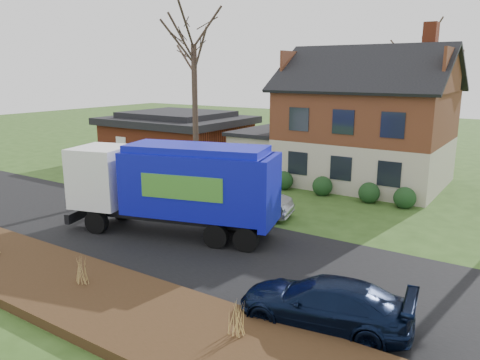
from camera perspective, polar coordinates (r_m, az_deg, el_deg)
The scene contains 12 objects.
ground at distance 18.66m, azimuth -5.78°, elevation -7.75°, with size 120.00×120.00×0.00m, color #2C4818.
road at distance 18.65m, azimuth -5.78°, elevation -7.72°, with size 80.00×7.00×0.02m, color black.
mulch_verge at distance 15.23m, azimuth -18.82°, elevation -12.80°, with size 80.00×3.50×0.30m, color #312210.
main_house at distance 29.09m, azimuth 14.19°, elevation 7.63°, with size 12.95×8.95×9.26m.
ranch_house at distance 35.44m, azimuth -7.61°, elevation 5.23°, with size 9.80×8.20×3.70m.
garbage_truck at distance 19.20m, azimuth -7.83°, elevation -0.39°, with size 9.13×4.63×3.78m.
silver_sedan at distance 21.90m, azimuth 0.39°, elevation -2.40°, with size 1.61×4.61×1.52m, color #ACB0B4.
navy_wagon at distance 12.92m, azimuth 10.17°, elevation -14.60°, with size 1.86×4.58×1.33m, color black.
tree_front_west at distance 28.31m, azimuth -5.73°, elevation 18.55°, with size 3.81×3.81×11.32m.
tree_back at distance 36.73m, azimuth 21.18°, elevation 15.99°, with size 3.41×3.41×10.78m.
grass_clump_mid at distance 15.26m, azimuth -18.76°, elevation -10.28°, with size 0.32×0.26×0.89m.
grass_clump_east at distance 11.88m, azimuth -0.21°, elevation -16.51°, with size 0.37×0.30×0.91m.
Camera 1 is at (11.13, -13.42, 6.64)m, focal length 35.00 mm.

